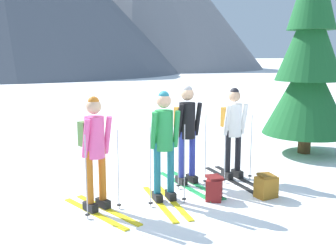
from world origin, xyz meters
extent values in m
plane|color=white|center=(0.00, 0.00, 0.00)|extent=(400.00, 400.00, 0.00)
cube|color=yellow|center=(-1.07, -0.44, 0.01)|extent=(0.81, 1.41, 0.02)
cube|color=yellow|center=(-1.26, -0.54, 0.01)|extent=(0.81, 1.41, 0.02)
cube|color=black|center=(-1.12, -0.35, 0.08)|extent=(0.22, 0.28, 0.12)
cylinder|color=#B76019|center=(-1.12, -0.35, 0.52)|extent=(0.11, 0.11, 0.80)
cube|color=black|center=(-1.31, -0.45, 0.08)|extent=(0.22, 0.28, 0.12)
cylinder|color=#B76019|center=(-1.31, -0.45, 0.52)|extent=(0.11, 0.11, 0.80)
cylinder|color=#E55193|center=(-1.22, -0.40, 1.10)|extent=(0.28, 0.28, 0.60)
sphere|color=tan|center=(-1.22, -0.40, 1.54)|extent=(0.22, 0.22, 0.22)
sphere|color=#B76019|center=(-1.22, -0.40, 1.60)|extent=(0.16, 0.16, 0.16)
cylinder|color=#E55193|center=(-1.03, -0.37, 1.12)|extent=(0.16, 0.21, 0.57)
cylinder|color=#E55193|center=(-1.35, -0.54, 1.12)|extent=(0.16, 0.21, 0.57)
cylinder|color=#A5A5AD|center=(-0.89, -0.43, 0.60)|extent=(0.02, 0.02, 1.20)
cylinder|color=black|center=(-0.89, -0.43, 0.06)|extent=(0.07, 0.07, 0.01)
cylinder|color=#A5A5AD|center=(-1.37, -0.69, 0.60)|extent=(0.02, 0.02, 1.20)
cylinder|color=black|center=(-1.37, -0.69, 0.06)|extent=(0.07, 0.07, 0.01)
cube|color=#4C7238|center=(-1.30, -0.25, 1.13)|extent=(0.30, 0.26, 0.36)
cube|color=yellow|center=(-0.05, -0.37, 0.01)|extent=(0.19, 1.58, 0.02)
cube|color=yellow|center=(-0.27, -0.39, 0.01)|extent=(0.19, 1.58, 0.02)
cube|color=black|center=(-0.05, -0.27, 0.08)|extent=(0.13, 0.27, 0.12)
cylinder|color=#1E6B7A|center=(-0.05, -0.27, 0.53)|extent=(0.11, 0.11, 0.82)
cube|color=black|center=(-0.27, -0.29, 0.08)|extent=(0.13, 0.27, 0.12)
cylinder|color=#1E6B7A|center=(-0.27, -0.29, 0.53)|extent=(0.11, 0.11, 0.82)
cylinder|color=#238C42|center=(-0.16, -0.28, 1.13)|extent=(0.28, 0.28, 0.61)
sphere|color=tan|center=(-0.16, -0.28, 1.58)|extent=(0.22, 0.22, 0.22)
sphere|color=#1E6B7A|center=(-0.16, -0.28, 1.64)|extent=(0.17, 0.17, 0.17)
cylinder|color=#238C42|center=(0.02, -0.33, 1.14)|extent=(0.09, 0.20, 0.58)
cylinder|color=#238C42|center=(-0.34, -0.35, 1.14)|extent=(0.09, 0.20, 0.58)
cylinder|color=#A5A5AD|center=(0.12, -0.44, 0.61)|extent=(0.02, 0.02, 1.23)
cylinder|color=black|center=(0.12, -0.44, 0.06)|extent=(0.07, 0.07, 0.01)
cylinder|color=#A5A5AD|center=(-0.42, -0.48, 0.61)|extent=(0.02, 0.02, 1.23)
cylinder|color=black|center=(-0.42, -0.48, 0.06)|extent=(0.07, 0.07, 0.01)
cube|color=green|center=(0.56, 0.37, 0.01)|extent=(0.49, 1.75, 0.02)
cube|color=green|center=(0.35, 0.32, 0.01)|extent=(0.49, 1.75, 0.02)
cube|color=black|center=(0.54, 0.47, 0.08)|extent=(0.17, 0.28, 0.12)
cylinder|color=#2D389E|center=(0.54, 0.47, 0.53)|extent=(0.11, 0.11, 0.83)
cube|color=black|center=(0.33, 0.42, 0.08)|extent=(0.17, 0.28, 0.12)
cylinder|color=#2D389E|center=(0.33, 0.42, 0.53)|extent=(0.11, 0.11, 0.83)
cylinder|color=black|center=(0.43, 0.44, 1.14)|extent=(0.28, 0.28, 0.62)
sphere|color=tan|center=(0.43, 0.44, 1.59)|extent=(0.22, 0.22, 0.22)
sphere|color=gray|center=(0.43, 0.44, 1.66)|extent=(0.17, 0.17, 0.17)
cylinder|color=black|center=(0.62, 0.42, 1.16)|extent=(0.12, 0.21, 0.59)
cylinder|color=black|center=(0.27, 0.34, 1.16)|extent=(0.12, 0.21, 0.59)
cylinder|color=#A5A5AD|center=(0.74, 0.33, 0.62)|extent=(0.02, 0.02, 1.24)
cylinder|color=black|center=(0.74, 0.33, 0.06)|extent=(0.07, 0.07, 0.01)
cylinder|color=#A5A5AD|center=(0.21, 0.21, 0.62)|extent=(0.02, 0.02, 1.24)
cylinder|color=black|center=(0.21, 0.21, 0.06)|extent=(0.07, 0.07, 0.01)
cube|color=#99661E|center=(0.39, 0.61, 1.17)|extent=(0.29, 0.21, 0.36)
cube|color=black|center=(1.47, 0.46, 0.01)|extent=(0.34, 1.73, 0.02)
cube|color=black|center=(1.25, 0.42, 0.01)|extent=(0.34, 1.73, 0.02)
cube|color=black|center=(1.46, 0.56, 0.08)|extent=(0.15, 0.27, 0.12)
cylinder|color=black|center=(1.46, 0.56, 0.52)|extent=(0.11, 0.11, 0.80)
cube|color=black|center=(1.24, 0.52, 0.08)|extent=(0.15, 0.27, 0.12)
cylinder|color=black|center=(1.24, 0.52, 0.52)|extent=(0.11, 0.11, 0.80)
cylinder|color=white|center=(1.35, 0.54, 1.09)|extent=(0.28, 0.28, 0.60)
sphere|color=tan|center=(1.35, 0.54, 1.53)|extent=(0.22, 0.22, 0.22)
sphere|color=black|center=(1.35, 0.54, 1.60)|extent=(0.16, 0.16, 0.16)
cylinder|color=white|center=(1.53, 0.51, 1.11)|extent=(0.11, 0.20, 0.57)
cylinder|color=white|center=(1.18, 0.45, 1.11)|extent=(0.11, 0.20, 0.57)
cylinder|color=#A5A5AD|center=(1.64, 0.40, 0.60)|extent=(0.02, 0.02, 1.19)
cylinder|color=black|center=(1.64, 0.40, 0.06)|extent=(0.07, 0.07, 0.01)
cylinder|color=#A5A5AD|center=(1.11, 0.32, 0.60)|extent=(0.02, 0.02, 1.19)
cylinder|color=black|center=(1.11, 0.32, 0.06)|extent=(0.07, 0.07, 0.01)
cube|color=#99661E|center=(1.32, 0.71, 1.12)|extent=(0.28, 0.20, 0.36)
cylinder|color=#51381E|center=(3.75, 1.92, 0.46)|extent=(0.28, 0.28, 0.91)
cone|color=#195628|center=(3.75, 1.92, 1.42)|extent=(1.96, 1.96, 1.93)
cone|color=#195628|center=(3.75, 1.92, 2.64)|extent=(1.49, 1.49, 1.93)
cube|color=#99661E|center=(1.45, -0.54, 0.17)|extent=(0.37, 0.31, 0.34)
cube|color=brown|center=(1.45, -0.54, 0.36)|extent=(0.22, 0.28, 0.04)
cube|color=maroon|center=(0.62, -0.42, 0.17)|extent=(0.36, 0.39, 0.34)
cube|color=maroon|center=(0.62, -0.42, 0.36)|extent=(0.22, 0.28, 0.04)
camera|label=1|loc=(-1.65, -6.14, 2.26)|focal=43.31mm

